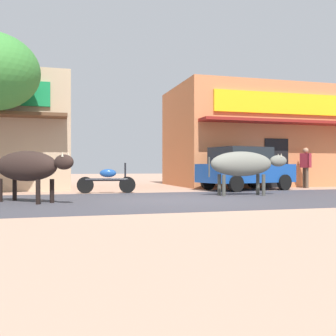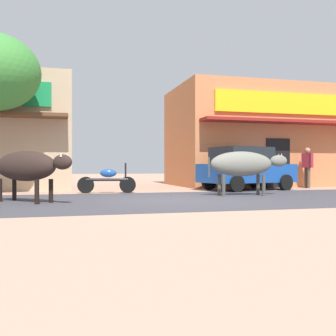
# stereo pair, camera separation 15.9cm
# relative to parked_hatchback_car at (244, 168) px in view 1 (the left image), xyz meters

# --- Properties ---
(ground) EXTENTS (80.00, 80.00, 0.00)m
(ground) POSITION_rel_parked_hatchback_car_xyz_m (-3.99, -3.60, -0.84)
(ground) COLOR tan
(asphalt_road) EXTENTS (72.00, 6.03, 0.00)m
(asphalt_road) POSITION_rel_parked_hatchback_car_xyz_m (-3.99, -3.60, -0.84)
(asphalt_road) COLOR #413F47
(asphalt_road) RESTS_ON ground
(storefront_right_club) EXTENTS (8.24, 5.91, 4.63)m
(storefront_right_club) POSITION_rel_parked_hatchback_car_xyz_m (2.50, 3.68, 1.48)
(storefront_right_club) COLOR #CC784A
(storefront_right_club) RESTS_ON ground
(parked_hatchback_car) EXTENTS (3.91, 2.52, 1.64)m
(parked_hatchback_car) POSITION_rel_parked_hatchback_car_xyz_m (0.00, 0.00, 0.00)
(parked_hatchback_car) COLOR #1848A0
(parked_hatchback_car) RESTS_ON ground
(parked_motorcycle) EXTENTS (1.96, 0.33, 1.03)m
(parked_motorcycle) POSITION_rel_parked_hatchback_car_xyz_m (-5.31, -0.45, -0.38)
(parked_motorcycle) COLOR black
(parked_motorcycle) RESTS_ON ground
(cow_near_brown) EXTENTS (2.17, 2.20, 1.29)m
(cow_near_brown) POSITION_rel_parked_hatchback_car_xyz_m (-7.67, -3.44, 0.06)
(cow_near_brown) COLOR #2F211D
(cow_near_brown) RESTS_ON ground
(cow_far_dark) EXTENTS (2.59, 0.76, 1.37)m
(cow_far_dark) POSITION_rel_parked_hatchback_car_xyz_m (-1.37, -2.69, 0.13)
(cow_far_dark) COLOR slate
(cow_far_dark) RESTS_ON ground
(pedestrian_by_shop) EXTENTS (0.41, 0.61, 1.70)m
(pedestrian_by_shop) POSITION_rel_parked_hatchback_car_xyz_m (3.17, 0.65, 0.16)
(pedestrian_by_shop) COLOR brown
(pedestrian_by_shop) RESTS_ON ground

